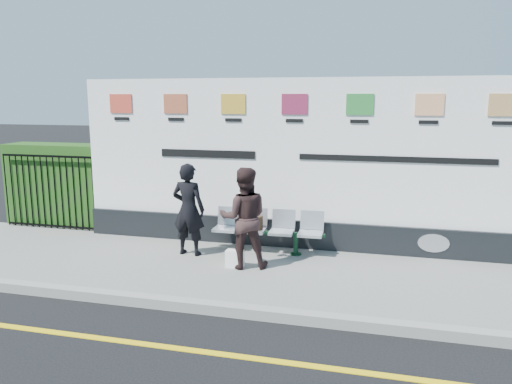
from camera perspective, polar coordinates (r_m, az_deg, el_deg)
ground at (r=5.90m, az=-7.65°, el=-17.49°), size 80.00×80.00×0.00m
pavement at (r=8.05m, az=-0.97°, el=-9.02°), size 14.00×3.00×0.12m
kerb at (r=6.71m, az=-4.42°, el=-13.12°), size 14.00×0.18×0.14m
yellow_line at (r=5.90m, az=-7.65°, el=-17.46°), size 14.00×0.10×0.01m
billboard at (r=8.89m, az=4.40°, el=1.90°), size 8.00×0.30×3.00m
hedge at (r=11.38m, az=-21.28°, el=0.85°), size 2.35×0.70×1.70m
railing at (r=11.03m, az=-22.59°, el=0.04°), size 2.05×0.06×1.54m
bench at (r=8.71m, az=1.31°, el=-5.64°), size 1.92×0.56×0.41m
woman_left at (r=8.55m, az=-7.72°, el=-1.98°), size 0.60×0.42×1.58m
woman_right at (r=7.86m, az=-1.40°, el=-2.96°), size 0.92×0.80×1.60m
handbag_brown at (r=8.68m, az=-0.30°, el=-3.50°), size 0.33×0.20×0.24m
carrier_bag_white at (r=8.01m, az=-2.43°, el=-7.63°), size 0.28×0.17×0.28m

